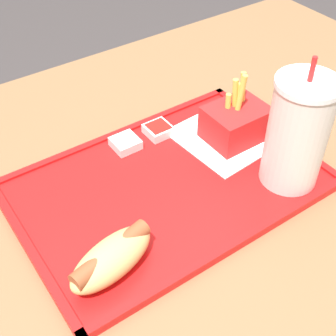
{
  "coord_description": "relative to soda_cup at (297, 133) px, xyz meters",
  "views": [
    {
      "loc": [
        0.34,
        0.43,
        1.28
      ],
      "look_at": [
        0.05,
        0.01,
        0.81
      ],
      "focal_mm": 50.0,
      "sensor_mm": 36.0,
      "label": 1
    }
  ],
  "objects": [
    {
      "name": "sauce_cup_ketchup",
      "position": [
        0.1,
        -0.2,
        -0.08
      ],
      "size": [
        0.04,
        0.04,
        0.02
      ],
      "color": "silver",
      "rests_on": "food_tray"
    },
    {
      "name": "soda_cup",
      "position": [
        0.0,
        0.0,
        0.0
      ],
      "size": [
        0.09,
        0.09,
        0.21
      ],
      "color": "silver",
      "rests_on": "food_tray"
    },
    {
      "name": "food_tray",
      "position": [
        0.16,
        -0.09,
        -0.09
      ],
      "size": [
        0.46,
        0.31,
        0.01
      ],
      "color": "red",
      "rests_on": "dining_table"
    },
    {
      "name": "sauce_cup_mayo",
      "position": [
        0.17,
        -0.2,
        -0.08
      ],
      "size": [
        0.04,
        0.04,
        0.02
      ],
      "color": "silver",
      "rests_on": "food_tray"
    },
    {
      "name": "dining_table",
      "position": [
        0.11,
        -0.1,
        -0.48
      ],
      "size": [
        1.24,
        0.85,
        0.77
      ],
      "color": "brown",
      "rests_on": "ground_plane"
    },
    {
      "name": "fries_carton",
      "position": [
        0.0,
        -0.12,
        -0.05
      ],
      "size": [
        0.1,
        0.08,
        0.12
      ],
      "color": "red",
      "rests_on": "food_tray"
    },
    {
      "name": "hot_dog_far",
      "position": [
        0.31,
        -0.0,
        -0.06
      ],
      "size": [
        0.13,
        0.08,
        0.05
      ],
      "color": "tan",
      "rests_on": "food_tray"
    },
    {
      "name": "paper_napkin",
      "position": [
        -0.0,
        -0.13,
        -0.09
      ],
      "size": [
        0.19,
        0.17,
        0.0
      ],
      "color": "white",
      "rests_on": "food_tray"
    }
  ]
}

